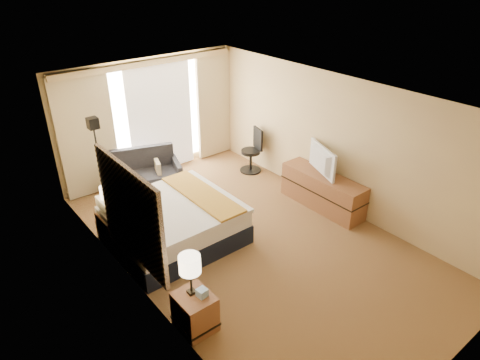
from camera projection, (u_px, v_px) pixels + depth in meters
floor at (251, 240)px, 7.57m from camera, size 4.20×7.00×0.02m
ceiling at (253, 97)px, 6.35m from camera, size 4.20×7.00×0.02m
wall_back at (149, 118)px, 9.36m from camera, size 4.20×0.02×2.60m
wall_front at (465, 292)px, 4.55m from camera, size 4.20×0.02×2.60m
wall_left at (134, 219)px, 5.79m from camera, size 0.02×7.00×2.60m
wall_right at (336, 143)px, 8.12m from camera, size 0.02×7.00×2.60m
headboard at (130, 213)px, 5.96m from camera, size 0.06×1.85×1.50m
nightstand_left at (195, 312)px, 5.68m from camera, size 0.45×0.52×0.55m
nightstand_right at (115, 228)px, 7.40m from camera, size 0.45×0.52×0.55m
media_dresser at (322, 191)px, 8.41m from camera, size 0.50×1.80×0.70m
window at (160, 115)px, 9.47m from camera, size 2.30×0.02×2.30m
curtains at (151, 114)px, 9.23m from camera, size 4.12×0.19×2.56m
bed at (173, 223)px, 7.39m from camera, size 2.06×1.89×1.00m
loveseat at (146, 177)px, 9.04m from camera, size 1.59×1.18×0.89m
floor_lamp at (97, 148)px, 7.73m from camera, size 0.25×0.25×1.95m
desk_chair at (253, 152)px, 9.79m from camera, size 0.50×0.50×1.02m
lamp_left at (190, 265)px, 5.38m from camera, size 0.28×0.28×0.60m
lamp_right at (108, 193)px, 7.11m from camera, size 0.25×0.25×0.53m
tissue_box at (202, 293)px, 5.52m from camera, size 0.14×0.14×0.11m
telephone at (119, 216)px, 7.17m from camera, size 0.22×0.19×0.07m
television at (318, 160)px, 8.19m from camera, size 0.46×0.94×0.55m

